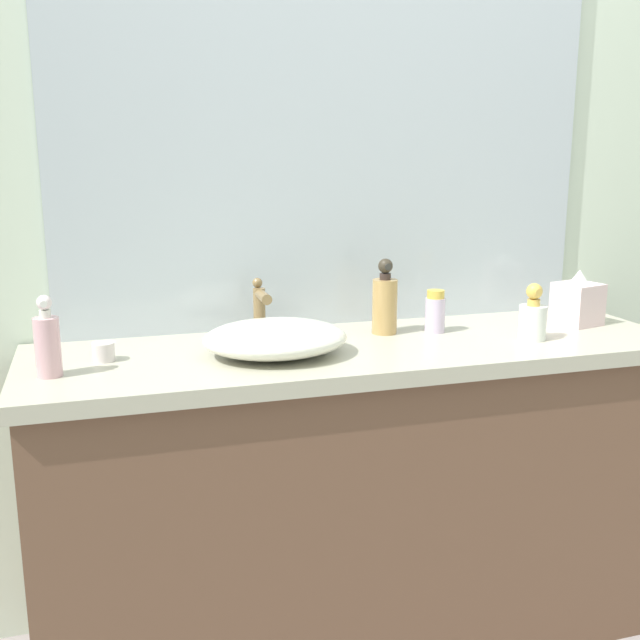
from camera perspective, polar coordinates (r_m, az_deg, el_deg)
The scene contains 11 objects.
bathroom_wall_rear at distance 2.28m, azimuth 3.17°, elevation 10.56°, with size 6.00×0.06×2.60m, color silver.
vanity_counter at distance 2.17m, azimuth 3.01°, elevation -13.08°, with size 1.76×0.54×0.88m.
wall_mirror_panel at distance 2.21m, azimuth 0.89°, elevation 15.08°, with size 1.59×0.01×1.20m, color #B2BCC6.
sink_basin at distance 1.91m, azimuth -3.41°, elevation -1.38°, with size 0.37×0.31×0.09m, color silver.
faucet at distance 2.07m, azimuth -4.54°, elevation 1.10°, with size 0.03×0.13×0.17m.
soap_dispenser at distance 2.14m, azimuth 15.82°, elevation 0.18°, with size 0.08×0.08×0.16m.
lotion_bottle at distance 2.13m, azimuth 4.98°, elevation 1.35°, with size 0.07×0.07×0.21m.
perfume_bottle at distance 2.17m, azimuth 8.72°, elevation 0.60°, with size 0.06×0.06×0.12m.
spray_can at distance 1.83m, azimuth -19.95°, elevation -1.62°, with size 0.06×0.06×0.19m.
tissue_box at distance 2.37m, azimuth 18.94°, elevation 1.35°, with size 0.14×0.14×0.16m.
candle_jar at distance 1.93m, azimuth -16.08°, elevation -2.33°, with size 0.05×0.05×0.05m, color silver.
Camera 1 is at (-0.78, -1.41, 1.38)m, focal length 42.24 mm.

